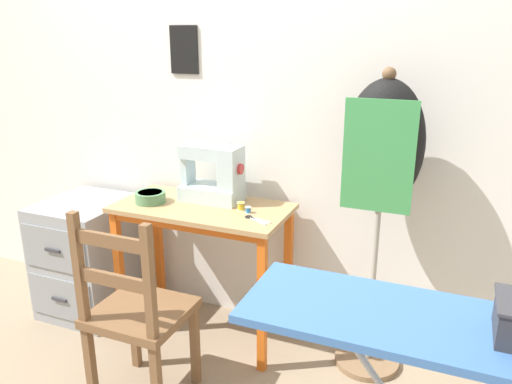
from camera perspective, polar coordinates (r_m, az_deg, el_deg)
ground_plane at (r=2.77m, az=-8.03°, el=-17.84°), size 14.00×14.00×0.00m
wall_back at (r=2.73m, az=-3.57°, el=10.84°), size 10.00×0.06×2.55m
sewing_table at (r=2.63m, az=-6.22°, el=-4.16°), size 0.91×0.46×0.75m
sewing_machine at (r=2.63m, az=-4.70°, el=1.95°), size 0.34×0.19×0.32m
fabric_bowl at (r=2.68m, az=-11.98°, el=-0.55°), size 0.16×0.16×0.06m
scissors at (r=2.40m, az=-0.27°, el=-3.07°), size 0.15×0.09×0.01m
thread_spool_near_machine at (r=2.52m, az=-1.75°, el=-1.63°), size 0.04×0.04×0.04m
thread_spool_mid_table at (r=2.48m, az=-0.90°, el=-2.05°), size 0.03×0.03×0.03m
wooden_chair at (r=2.28m, az=-13.46°, el=-13.45°), size 0.40×0.38×0.93m
filing_cabinet at (r=3.14m, az=-18.54°, el=-6.97°), size 0.46×0.53×0.68m
dress_form at (r=2.29m, az=14.25°, el=3.66°), size 0.35×0.32×1.47m
ironing_board at (r=1.44m, az=21.75°, el=-15.76°), size 1.12×0.35×0.90m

